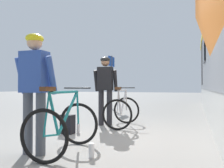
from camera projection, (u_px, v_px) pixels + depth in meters
ground_plane at (117, 138)px, 4.32m from camera, size 80.00×80.00×0.00m
cyclist_near_in_blue at (35, 82)px, 3.27m from camera, size 0.62×0.33×1.76m
cyclist_far_in_dark at (105, 84)px, 5.78m from camera, size 0.64×0.36×1.76m
bicycle_near_teal at (63, 126)px, 3.33m from camera, size 0.78×1.12×0.99m
bicycle_far_silver at (122, 110)px, 5.57m from camera, size 0.80×1.13×0.99m
backpack_on_platform at (68, 124)px, 4.73m from camera, size 0.29×0.20×0.40m
water_bottle_near_the_bikes at (91, 151)px, 3.10m from camera, size 0.08×0.08×0.20m
water_bottle_by_the_backpack at (78, 128)px, 4.77m from camera, size 0.07×0.07×0.22m
platform_sign_post at (111, 73)px, 10.12m from camera, size 0.08×0.70×2.40m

